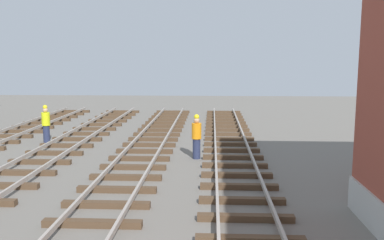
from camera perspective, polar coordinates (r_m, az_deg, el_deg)
name	(u,v)px	position (r m, az deg, el deg)	size (l,w,h in m)	color
track_worker_foreground	(46,124)	(21.82, -19.40, -0.49)	(0.40, 0.40, 1.87)	#262D4C
track_worker_distant	(197,137)	(17.24, 0.63, -2.31)	(0.40, 0.40, 1.87)	#262D4C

